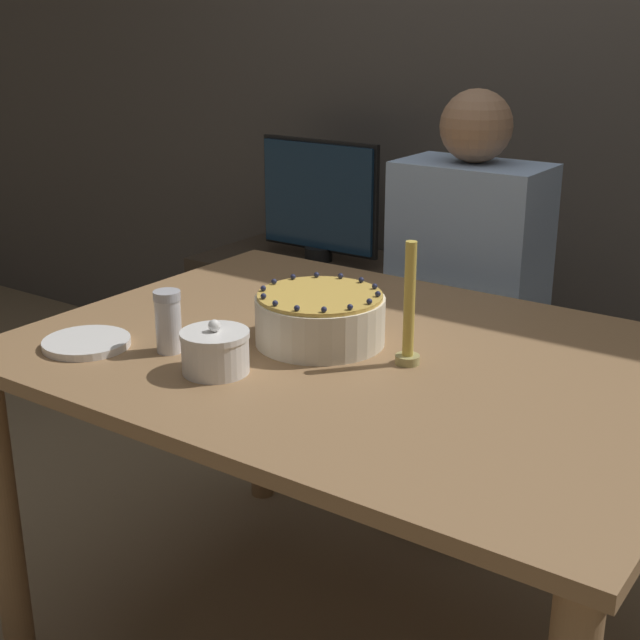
% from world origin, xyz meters
% --- Properties ---
extents(wall_behind, '(8.00, 0.05, 2.60)m').
position_xyz_m(wall_behind, '(0.00, 1.40, 1.30)').
color(wall_behind, '#4C4742').
rests_on(wall_behind, ground_plane).
extents(dining_table, '(1.39, 1.03, 0.76)m').
position_xyz_m(dining_table, '(0.00, 0.00, 0.65)').
color(dining_table, '#936D47').
rests_on(dining_table, ground_plane).
extents(cake, '(0.27, 0.27, 0.12)m').
position_xyz_m(cake, '(-0.09, -0.01, 0.82)').
color(cake, '#EFE5CC').
rests_on(cake, dining_table).
extents(sugar_bowl, '(0.13, 0.13, 0.11)m').
position_xyz_m(sugar_bowl, '(-0.17, -0.26, 0.81)').
color(sugar_bowl, white).
rests_on(sugar_bowl, dining_table).
extents(sugar_shaker, '(0.06, 0.06, 0.13)m').
position_xyz_m(sugar_shaker, '(-0.32, -0.23, 0.83)').
color(sugar_shaker, white).
rests_on(sugar_shaker, dining_table).
extents(plate_stack, '(0.18, 0.18, 0.02)m').
position_xyz_m(plate_stack, '(-0.48, -0.31, 0.77)').
color(plate_stack, white).
rests_on(plate_stack, dining_table).
extents(candle, '(0.05, 0.05, 0.25)m').
position_xyz_m(candle, '(0.12, -0.01, 0.86)').
color(candle, tan).
rests_on(candle, dining_table).
extents(person_man_blue_shirt, '(0.40, 0.34, 1.24)m').
position_xyz_m(person_man_blue_shirt, '(-0.10, 0.71, 0.54)').
color(person_man_blue_shirt, '#595960').
rests_on(person_man_blue_shirt, ground_plane).
extents(side_cabinet, '(0.85, 0.51, 0.57)m').
position_xyz_m(side_cabinet, '(-0.87, 1.10, 0.29)').
color(side_cabinet, '#382D23').
rests_on(side_cabinet, ground_plane).
extents(tv_monitor, '(0.48, 0.10, 0.43)m').
position_xyz_m(tv_monitor, '(-0.87, 1.10, 0.80)').
color(tv_monitor, black).
rests_on(tv_monitor, side_cabinet).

